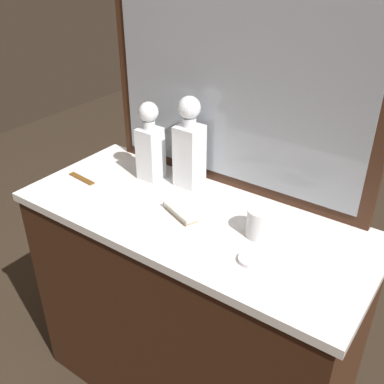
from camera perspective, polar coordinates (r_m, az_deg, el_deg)
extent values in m
cube|color=#381E11|center=(1.70, 0.00, -15.20)|extent=(1.13, 0.49, 0.81)
cube|color=white|center=(1.43, 0.00, -3.26)|extent=(1.16, 0.51, 0.03)
cube|color=#381E11|center=(1.45, 5.66, 14.95)|extent=(0.97, 0.03, 0.80)
cube|color=gray|center=(1.43, 5.35, 14.83)|extent=(0.89, 0.01, 0.72)
cube|color=white|center=(1.60, -5.30, 4.87)|extent=(0.08, 0.08, 0.19)
cube|color=#9E5619|center=(1.61, -5.27, 4.24)|extent=(0.07, 0.07, 0.15)
cylinder|color=white|center=(1.55, -5.49, 8.55)|extent=(0.04, 0.04, 0.03)
sphere|color=white|center=(1.54, -5.58, 10.14)|extent=(0.07, 0.07, 0.07)
cube|color=white|center=(1.54, -0.33, 4.61)|extent=(0.08, 0.08, 0.22)
cube|color=#9E5619|center=(1.55, -0.33, 3.72)|extent=(0.07, 0.07, 0.17)
cylinder|color=white|center=(1.49, -0.35, 8.93)|extent=(0.05, 0.05, 0.03)
sphere|color=white|center=(1.47, -0.35, 10.72)|extent=(0.08, 0.08, 0.08)
cylinder|color=white|center=(1.32, 8.76, -3.87)|extent=(0.08, 0.08, 0.09)
cylinder|color=silver|center=(1.34, 8.64, -5.25)|extent=(0.08, 0.08, 0.01)
cube|color=#B7A88C|center=(1.41, -1.40, -2.72)|extent=(0.14, 0.09, 0.01)
cube|color=beige|center=(1.41, -1.40, -2.31)|extent=(0.15, 0.10, 0.01)
cylinder|color=silver|center=(1.24, 7.48, -8.54)|extent=(0.07, 0.07, 0.01)
cube|color=brown|center=(1.67, -13.90, 1.67)|extent=(0.13, 0.03, 0.01)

